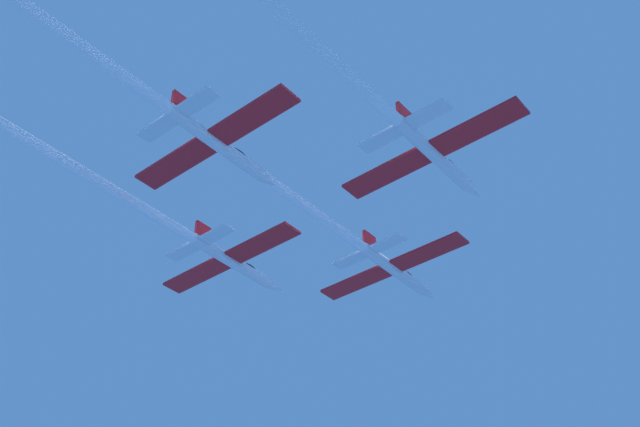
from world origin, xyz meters
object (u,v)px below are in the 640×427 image
object	(u,v)px
jet_lead	(345,234)
jet_slot	(132,82)
jet_left_wing	(175,227)
jet_right_wing	(364,90)

from	to	relation	value
jet_lead	jet_slot	distance (m)	27.48
jet_left_wing	jet_right_wing	distance (m)	25.61
jet_lead	jet_left_wing	world-z (taller)	jet_lead
jet_slot	jet_lead	bearing A→B (deg)	90.45
jet_left_wing	jet_slot	size ratio (longest dim) A/B	0.92
jet_lead	jet_slot	xyz separation A→B (m)	(0.21, -27.47, -0.33)
jet_lead	jet_left_wing	bearing A→B (deg)	-132.90
jet_lead	jet_right_wing	world-z (taller)	jet_lead
jet_left_wing	jet_right_wing	size ratio (longest dim) A/B	0.88
jet_right_wing	jet_slot	world-z (taller)	jet_slot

